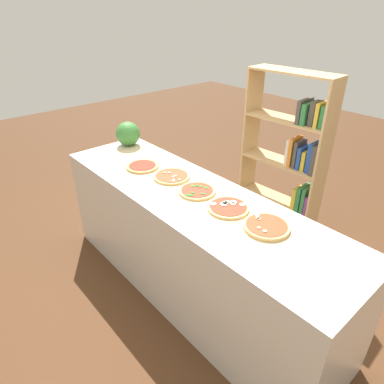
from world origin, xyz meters
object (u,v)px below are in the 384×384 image
object	(u,v)px
pizza_mozzarella_3	(228,207)
bookshelf	(292,166)
pizza_spinach_2	(197,191)
pizza_mushroom_1	(172,176)
watermelon	(128,134)
pizza_plain_0	(142,166)
pizza_mushroom_4	(266,226)

from	to	relation	value
pizza_mozzarella_3	bookshelf	size ratio (longest dim) A/B	0.17
pizza_spinach_2	bookshelf	bearing A→B (deg)	86.45
pizza_mushroom_1	bookshelf	distance (m)	1.15
pizza_spinach_2	watermelon	distance (m)	1.12
watermelon	bookshelf	bearing A→B (deg)	39.16
watermelon	pizza_mozzarella_3	bearing A→B (deg)	-5.06
pizza_plain_0	pizza_spinach_2	bearing A→B (deg)	5.63
pizza_spinach_2	pizza_mushroom_4	world-z (taller)	pizza_mushroom_4
pizza_mushroom_1	watermelon	world-z (taller)	watermelon
bookshelf	pizza_plain_0	bearing A→B (deg)	-120.32
pizza_spinach_2	pizza_mushroom_1	bearing A→B (deg)	178.71
watermelon	bookshelf	size ratio (longest dim) A/B	0.14
watermelon	pizza_mushroom_4	bearing A→B (deg)	-3.76
pizza_mushroom_4	bookshelf	world-z (taller)	bookshelf
pizza_mushroom_4	pizza_spinach_2	bearing A→B (deg)	-178.46
bookshelf	watermelon	bearing A→B (deg)	-140.84
pizza_spinach_2	pizza_mozzarella_3	bearing A→B (deg)	0.71
pizza_mozzarella_3	pizza_mushroom_4	world-z (taller)	pizza_mushroom_4
pizza_spinach_2	watermelon	xyz separation A→B (m)	(-1.11, 0.13, 0.10)
pizza_spinach_2	pizza_mushroom_4	bearing A→B (deg)	1.54
pizza_plain_0	pizza_spinach_2	distance (m)	0.61
pizza_mozzarella_3	bookshelf	bearing A→B (deg)	102.15
pizza_spinach_2	watermelon	bearing A→B (deg)	173.39
pizza_mushroom_4	watermelon	size ratio (longest dim) A/B	1.25
pizza_mushroom_4	bookshelf	size ratio (longest dim) A/B	0.17
pizza_plain_0	pizza_mushroom_1	xyz separation A→B (m)	(0.30, 0.07, 0.00)
pizza_spinach_2	bookshelf	distance (m)	1.09
pizza_mushroom_1	pizza_spinach_2	bearing A→B (deg)	-1.29
pizza_plain_0	pizza_mushroom_1	world-z (taller)	pizza_mushroom_1
pizza_mozzarella_3	bookshelf	distance (m)	1.11
pizza_mozzarella_3	pizza_spinach_2	bearing A→B (deg)	-179.29
pizza_mushroom_1	pizza_mushroom_4	distance (m)	0.90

